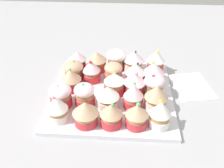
# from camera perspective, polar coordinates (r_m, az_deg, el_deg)

# --- Properties ---
(ground_plane) EXTENTS (1.80, 1.80, 0.03)m
(ground_plane) POSITION_cam_1_polar(r_m,az_deg,el_deg) (0.77, 0.00, -3.48)
(ground_plane) COLOR #9E9EA3
(baking_tray) EXTENTS (0.36, 0.36, 0.01)m
(baking_tray) POSITION_cam_1_polar(r_m,az_deg,el_deg) (0.75, 0.00, -2.23)
(baking_tray) COLOR silver
(baking_tray) RESTS_ON ground_plane
(cupcake_0) EXTENTS (0.06, 0.06, 0.08)m
(cupcake_0) POSITION_cam_1_polar(r_m,az_deg,el_deg) (0.65, -12.54, -5.40)
(cupcake_0) COLOR white
(cupcake_0) RESTS_ON baking_tray
(cupcake_1) EXTENTS (0.07, 0.07, 0.07)m
(cupcake_1) POSITION_cam_1_polar(r_m,az_deg,el_deg) (0.63, -6.12, -6.51)
(cupcake_1) COLOR #D1333D
(cupcake_1) RESTS_ON baking_tray
(cupcake_2) EXTENTS (0.06, 0.06, 0.07)m
(cupcake_2) POSITION_cam_1_polar(r_m,az_deg,el_deg) (0.62, -0.19, -7.01)
(cupcake_2) COLOR #D1333D
(cupcake_2) RESTS_ON baking_tray
(cupcake_3) EXTENTS (0.06, 0.06, 0.07)m
(cupcake_3) POSITION_cam_1_polar(r_m,az_deg,el_deg) (0.62, 5.73, -7.18)
(cupcake_3) COLOR #D1333D
(cupcake_3) RESTS_ON baking_tray
(cupcake_4) EXTENTS (0.05, 0.05, 0.08)m
(cupcake_4) POSITION_cam_1_polar(r_m,az_deg,el_deg) (0.63, 11.03, -6.79)
(cupcake_4) COLOR white
(cupcake_4) RESTS_ON baking_tray
(cupcake_5) EXTENTS (0.06, 0.06, 0.07)m
(cupcake_5) POSITION_cam_1_polar(r_m,az_deg,el_deg) (0.70, -11.77, -2.57)
(cupcake_5) COLOR #D1333D
(cupcake_5) RESTS_ON baking_tray
(cupcake_6) EXTENTS (0.06, 0.06, 0.07)m
(cupcake_6) POSITION_cam_1_polar(r_m,az_deg,el_deg) (0.69, -6.37, -2.46)
(cupcake_6) COLOR #D1333D
(cupcake_6) RESTS_ON baking_tray
(cupcake_7) EXTENTS (0.06, 0.06, 0.07)m
(cupcake_7) POSITION_cam_1_polar(r_m,az_deg,el_deg) (0.67, -0.96, -2.97)
(cupcake_7) COLOR white
(cupcake_7) RESTS_ON baking_tray
(cupcake_8) EXTENTS (0.05, 0.05, 0.08)m
(cupcake_8) POSITION_cam_1_polar(r_m,az_deg,el_deg) (0.68, 4.97, -2.66)
(cupcake_8) COLOR #D1333D
(cupcake_8) RESTS_ON baking_tray
(cupcake_9) EXTENTS (0.06, 0.06, 0.07)m
(cupcake_9) POSITION_cam_1_polar(r_m,az_deg,el_deg) (0.68, 10.17, -2.90)
(cupcake_9) COLOR white
(cupcake_9) RESTS_ON baking_tray
(cupcake_10) EXTENTS (0.06, 0.06, 0.07)m
(cupcake_10) POSITION_cam_1_polar(r_m,az_deg,el_deg) (0.75, -9.45, 1.07)
(cupcake_10) COLOR #D1333D
(cupcake_10) RESTS_ON baking_tray
(cupcake_11) EXTENTS (0.06, 0.06, 0.07)m
(cupcake_11) POSITION_cam_1_polar(r_m,az_deg,el_deg) (0.73, 0.56, 0.19)
(cupcake_11) COLOR #D1333D
(cupcake_11) RESTS_ON baking_tray
(cupcake_12) EXTENTS (0.07, 0.07, 0.07)m
(cupcake_12) POSITION_cam_1_polar(r_m,az_deg,el_deg) (0.73, 5.22, 0.26)
(cupcake_12) COLOR #D1333D
(cupcake_12) RESTS_ON baking_tray
(cupcake_13) EXTENTS (0.06, 0.06, 0.07)m
(cupcake_13) POSITION_cam_1_polar(r_m,az_deg,el_deg) (0.73, 9.74, -0.07)
(cupcake_13) COLOR white
(cupcake_13) RESTS_ON baking_tray
(cupcake_14) EXTENTS (0.06, 0.06, 0.07)m
(cupcake_14) POSITION_cam_1_polar(r_m,az_deg,el_deg) (0.80, -8.89, 3.17)
(cupcake_14) COLOR #D1333D
(cupcake_14) RESTS_ON baking_tray
(cupcake_15) EXTENTS (0.06, 0.06, 0.07)m
(cupcake_15) POSITION_cam_1_polar(r_m,az_deg,el_deg) (0.78, -4.74, 3.10)
(cupcake_15) COLOR #D1333D
(cupcake_15) RESTS_ON baking_tray
(cupcake_16) EXTENTS (0.06, 0.06, 0.06)m
(cupcake_16) POSITION_cam_1_polar(r_m,az_deg,el_deg) (0.78, 0.50, 2.76)
(cupcake_16) COLOR #D1333D
(cupcake_16) RESTS_ON baking_tray
(cupcake_17) EXTENTS (0.06, 0.06, 0.07)m
(cupcake_17) POSITION_cam_1_polar(r_m,az_deg,el_deg) (0.77, 5.44, 2.69)
(cupcake_17) COLOR #D1333D
(cupcake_17) RESTS_ON baking_tray
(cupcake_18) EXTENTS (0.07, 0.07, 0.07)m
(cupcake_18) POSITION_cam_1_polar(r_m,az_deg,el_deg) (0.78, 9.55, 2.78)
(cupcake_18) COLOR white
(cupcake_18) RESTS_ON baking_tray
(cupcake_19) EXTENTS (0.06, 0.06, 0.07)m
(cupcake_19) POSITION_cam_1_polar(r_m,az_deg,el_deg) (0.85, -7.95, 5.49)
(cupcake_19) COLOR #D1333D
(cupcake_19) RESTS_ON baking_tray
(cupcake_20) EXTENTS (0.07, 0.07, 0.07)m
(cupcake_20) POSITION_cam_1_polar(r_m,az_deg,el_deg) (0.84, -3.52, 5.35)
(cupcake_20) COLOR #D1333D
(cupcake_20) RESTS_ON baking_tray
(cupcake_21) EXTENTS (0.06, 0.06, 0.07)m
(cupcake_21) POSITION_cam_1_polar(r_m,az_deg,el_deg) (0.84, 0.98, 5.76)
(cupcake_21) COLOR #D1333D
(cupcake_21) RESTS_ON baking_tray
(cupcake_22) EXTENTS (0.07, 0.07, 0.08)m
(cupcake_22) POSITION_cam_1_polar(r_m,az_deg,el_deg) (0.83, 5.00, 5.39)
(cupcake_22) COLOR white
(cupcake_22) RESTS_ON baking_tray
(cupcake_23) EXTENTS (0.06, 0.06, 0.08)m
(cupcake_23) POSITION_cam_1_polar(r_m,az_deg,el_deg) (0.84, 10.06, 5.38)
(cupcake_23) COLOR #D1333D
(cupcake_23) RESTS_ON baking_tray
(napkin) EXTENTS (0.14, 0.16, 0.01)m
(napkin) POSITION_cam_1_polar(r_m,az_deg,el_deg) (0.83, 17.82, -0.43)
(napkin) COLOR white
(napkin) RESTS_ON ground_plane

